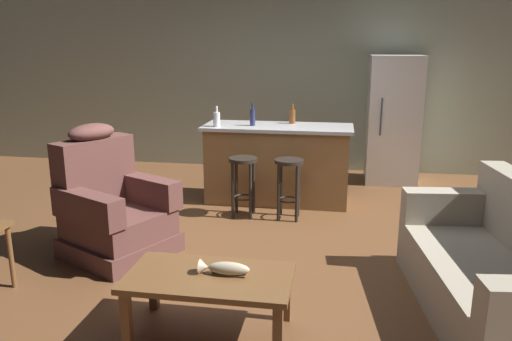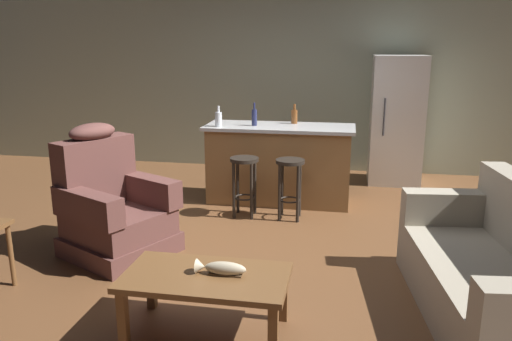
# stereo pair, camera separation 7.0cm
# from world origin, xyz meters

# --- Properties ---
(ground_plane) EXTENTS (12.00, 12.00, 0.00)m
(ground_plane) POSITION_xyz_m (0.00, 0.00, 0.00)
(ground_plane) COLOR brown
(back_wall) EXTENTS (12.00, 0.05, 2.60)m
(back_wall) POSITION_xyz_m (0.00, 3.12, 1.30)
(back_wall) COLOR #9EA88E
(back_wall) RESTS_ON ground_plane
(coffee_table) EXTENTS (1.10, 0.60, 0.42)m
(coffee_table) POSITION_xyz_m (-0.08, -1.64, 0.36)
(coffee_table) COLOR brown
(coffee_table) RESTS_ON ground_plane
(fish_figurine) EXTENTS (0.34, 0.10, 0.10)m
(fish_figurine) POSITION_xyz_m (0.02, -1.62, 0.46)
(fish_figurine) COLOR #4C3823
(fish_figurine) RESTS_ON coffee_table
(couch) EXTENTS (1.05, 1.98, 0.94)m
(couch) POSITION_xyz_m (1.88, -1.15, 0.34)
(couch) COLOR #9E937F
(couch) RESTS_ON ground_plane
(recliner_near_lamp) EXTENTS (1.13, 1.13, 1.20)m
(recliner_near_lamp) POSITION_xyz_m (-1.31, -0.48, 0.42)
(recliner_near_lamp) COLOR brown
(recliner_near_lamp) RESTS_ON ground_plane
(kitchen_island) EXTENTS (1.80, 0.70, 0.95)m
(kitchen_island) POSITION_xyz_m (0.00, 1.35, 0.48)
(kitchen_island) COLOR olive
(kitchen_island) RESTS_ON ground_plane
(bar_stool_left) EXTENTS (0.32, 0.32, 0.68)m
(bar_stool_left) POSITION_xyz_m (-0.31, 0.72, 0.47)
(bar_stool_left) COLOR black
(bar_stool_left) RESTS_ON ground_plane
(bar_stool_right) EXTENTS (0.32, 0.32, 0.68)m
(bar_stool_right) POSITION_xyz_m (0.21, 0.72, 0.47)
(bar_stool_right) COLOR black
(bar_stool_right) RESTS_ON ground_plane
(refrigerator) EXTENTS (0.70, 0.69, 1.76)m
(refrigerator) POSITION_xyz_m (1.47, 2.55, 0.88)
(refrigerator) COLOR white
(refrigerator) RESTS_ON ground_plane
(bottle_tall_green) EXTENTS (0.08, 0.08, 0.24)m
(bottle_tall_green) POSITION_xyz_m (0.15, 1.55, 1.04)
(bottle_tall_green) COLOR brown
(bottle_tall_green) RESTS_ON kitchen_island
(bottle_short_amber) EXTENTS (0.06, 0.06, 0.28)m
(bottle_short_amber) POSITION_xyz_m (-0.30, 1.29, 1.06)
(bottle_short_amber) COLOR #23284C
(bottle_short_amber) RESTS_ON kitchen_island
(bottle_wine_dark) EXTENTS (0.08, 0.08, 0.24)m
(bottle_wine_dark) POSITION_xyz_m (-0.71, 1.16, 1.04)
(bottle_wine_dark) COLOR silver
(bottle_wine_dark) RESTS_ON kitchen_island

